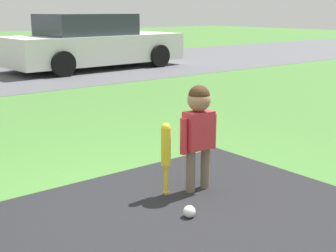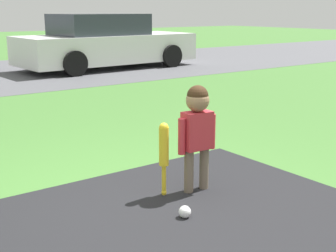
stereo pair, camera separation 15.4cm
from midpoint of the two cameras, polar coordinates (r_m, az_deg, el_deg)
name	(u,v)px [view 2 (the right image)]	position (r m, az deg, el deg)	size (l,w,h in m)	color
ground_plane	(126,226)	(3.36, -3.79, -12.05)	(60.00, 60.00, 0.00)	#3D6B2D
child	(197,123)	(3.79, 4.75, 0.31)	(0.36, 0.19, 0.89)	#6B5B4C
baseball_bat	(164,149)	(3.73, 0.67, -2.82)	(0.08, 0.08, 0.61)	yellow
sports_ball	(185,212)	(3.45, 3.36, -10.42)	(0.09, 0.09, 0.09)	white
parked_car	(105,43)	(12.21, -7.29, 9.99)	(4.60, 2.10, 1.37)	silver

